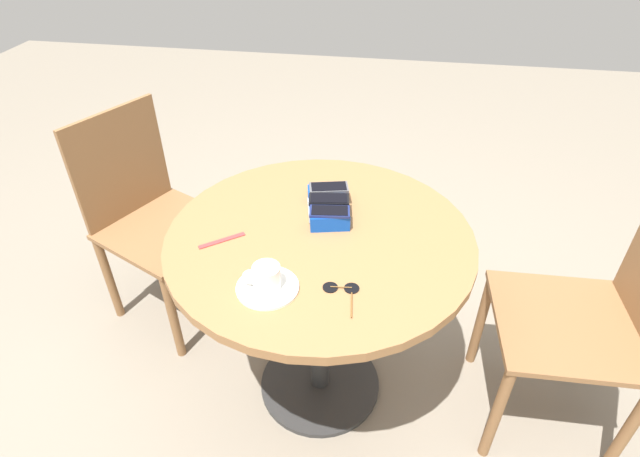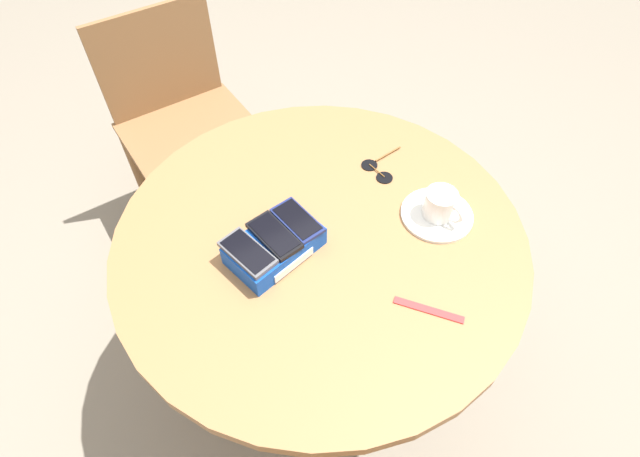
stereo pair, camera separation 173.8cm
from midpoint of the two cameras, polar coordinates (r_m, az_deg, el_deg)
ground_plane at (r=1.69m, az=-20.03°, el=-38.92°), size 8.00×8.00×0.00m
round_table at (r=1.13m, az=-30.26°, el=-37.53°), size 0.93×0.93×0.73m
phone_box at (r=1.03m, az=-41.81°, el=-37.25°), size 0.22×0.16×0.05m
phone_gray at (r=1.04m, az=-46.81°, el=-37.98°), size 0.09×0.14×0.01m
phone_black at (r=1.00m, az=-42.79°, el=-36.76°), size 0.08×0.13×0.01m
phone_navy at (r=0.98m, az=-38.91°, el=-35.56°), size 0.08×0.13×0.01m
saucer at (r=0.91m, az=-14.51°, el=-37.69°), size 0.17×0.17×0.01m
coffee_cup at (r=0.87m, az=-15.04°, el=-37.71°), size 0.07×0.10×0.07m
lanyard_strap at (r=0.95m, az=-23.29°, el=-51.88°), size 0.10×0.12×0.00m
sunglasses at (r=0.95m, az=-21.01°, el=-27.31°), size 0.13×0.10×0.01m
chair_far_side at (r=1.64m, az=-34.89°, el=-7.79°), size 0.46×0.46×0.83m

